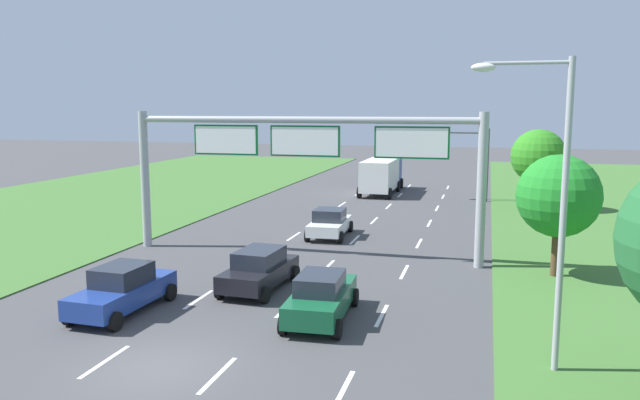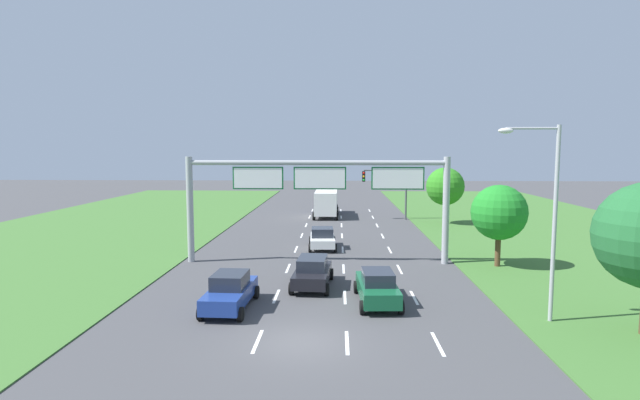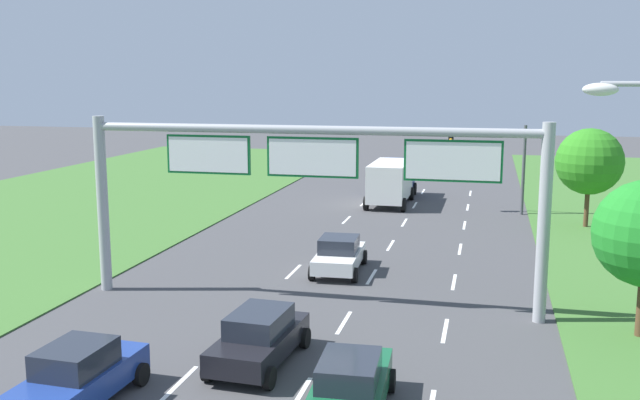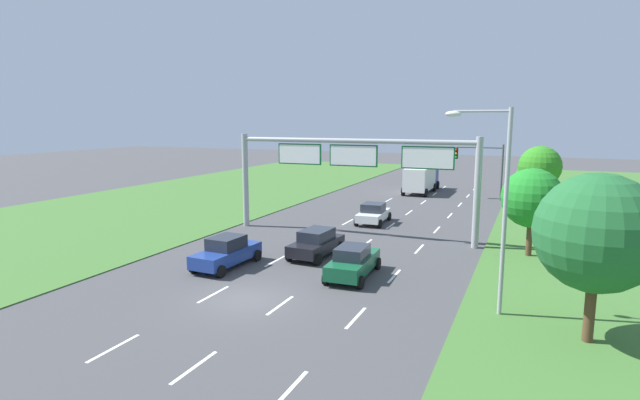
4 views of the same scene
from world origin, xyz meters
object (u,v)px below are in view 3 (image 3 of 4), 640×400
at_px(sign_gantry, 312,174).
at_px(traffic_light_mast, 492,152).
at_px(car_lead_silver, 350,388).
at_px(box_truck, 392,179).
at_px(roadside_tree_far, 589,162).
at_px(car_mid_lane, 339,255).
at_px(car_near_red, 76,378).
at_px(car_far_ahead, 259,337).

relative_size(sign_gantry, traffic_light_mast, 3.08).
distance_m(car_lead_silver, box_truck, 31.86).
distance_m(box_truck, traffic_light_mast, 7.41).
bearing_deg(traffic_light_mast, sign_gantry, -107.56).
height_order(box_truck, roadside_tree_far, roadside_tree_far).
relative_size(car_lead_silver, roadside_tree_far, 0.80).
distance_m(sign_gantry, traffic_light_mast, 21.56).
bearing_deg(box_truck, traffic_light_mast, -20.72).
bearing_deg(car_mid_lane, box_truck, 87.82).
xyz_separation_m(car_near_red, box_truck, (3.76, 32.77, 0.77)).
distance_m(car_far_ahead, traffic_light_mast, 27.33).
bearing_deg(roadside_tree_far, car_far_ahead, -117.48).
distance_m(car_far_ahead, box_truck, 28.87).
bearing_deg(roadside_tree_far, car_near_red, -120.16).
bearing_deg(car_near_red, box_truck, 85.88).
xyz_separation_m(car_mid_lane, sign_gantry, (-0.04, -4.78, 4.19)).
xyz_separation_m(car_mid_lane, roadside_tree_far, (11.80, 12.52, 3.02)).
distance_m(car_lead_silver, roadside_tree_far, 27.52).
bearing_deg(car_lead_silver, car_near_red, -173.99).
distance_m(car_near_red, car_mid_lane, 14.99).
height_order(car_lead_silver, sign_gantry, sign_gantry).
height_order(car_mid_lane, sign_gantry, sign_gantry).
bearing_deg(car_far_ahead, roadside_tree_far, 65.85).
height_order(car_far_ahead, sign_gantry, sign_gantry).
distance_m(car_lead_silver, traffic_light_mast, 29.51).
height_order(car_near_red, car_far_ahead, car_near_red).
bearing_deg(sign_gantry, car_lead_silver, -70.04).
relative_size(car_near_red, sign_gantry, 0.26).
bearing_deg(car_near_red, sign_gantry, 70.82).
distance_m(car_near_red, roadside_tree_far, 31.37).
xyz_separation_m(car_near_red, sign_gantry, (3.85, 9.70, 4.15)).
height_order(car_lead_silver, roadside_tree_far, roadside_tree_far).
bearing_deg(car_far_ahead, traffic_light_mast, 79.12).
xyz_separation_m(box_truck, traffic_light_mast, (6.58, -2.53, 2.26)).
xyz_separation_m(sign_gantry, traffic_light_mast, (6.50, 20.53, -1.11)).
relative_size(car_lead_silver, traffic_light_mast, 0.81).
height_order(car_near_red, sign_gantry, sign_gantry).
bearing_deg(sign_gantry, car_mid_lane, 89.49).
relative_size(box_truck, roadside_tree_far, 1.43).
relative_size(car_near_red, car_lead_silver, 1.00).
xyz_separation_m(car_far_ahead, roadside_tree_far, (12.02, 23.10, 2.98)).
bearing_deg(box_truck, car_far_ahead, -89.83).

